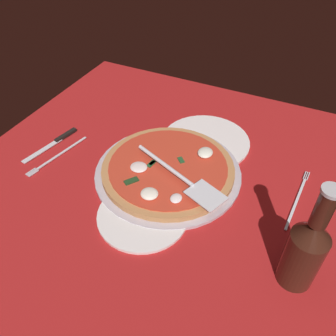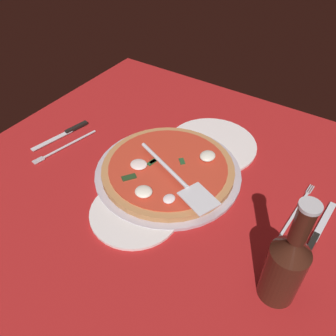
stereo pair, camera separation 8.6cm
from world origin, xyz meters
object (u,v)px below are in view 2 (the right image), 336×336
at_px(place_setting_far, 306,224).
at_px(beer_bottle, 286,265).
at_px(place_setting_near, 66,140).
at_px(dinner_plate_left, 212,145).
at_px(pizza_server, 179,178).
at_px(dinner_plate_right, 135,212).
at_px(pizza, 168,169).

distance_m(place_setting_far, beer_bottle, 0.21).
xyz_separation_m(place_setting_near, beer_bottle, (0.11, 0.66, 0.09)).
bearing_deg(dinner_plate_left, beer_bottle, 43.37).
relative_size(dinner_plate_left, pizza_server, 0.93).
relative_size(dinner_plate_left, beer_bottle, 1.00).
relative_size(place_setting_near, place_setting_far, 0.97).
bearing_deg(dinner_plate_right, place_setting_far, 118.32).
xyz_separation_m(pizza_server, place_setting_far, (-0.07, 0.29, -0.04)).
bearing_deg(beer_bottle, pizza_server, -112.54).
bearing_deg(beer_bottle, dinner_plate_right, -91.49).
xyz_separation_m(pizza, pizza_server, (0.04, 0.05, 0.03)).
bearing_deg(pizza_server, dinner_plate_left, 116.47).
distance_m(pizza, place_setting_near, 0.32).
height_order(dinner_plate_right, place_setting_near, place_setting_near).
relative_size(place_setting_near, beer_bottle, 0.90).
bearing_deg(dinner_plate_left, pizza, -13.41).
relative_size(dinner_plate_right, pizza, 0.62).
height_order(pizza, pizza_server, pizza_server).
distance_m(pizza_server, place_setting_far, 0.30).
xyz_separation_m(pizza_server, place_setting_near, (0.01, -0.37, -0.04)).
bearing_deg(beer_bottle, place_setting_near, -99.66).
bearing_deg(pizza, place_setting_near, -81.95).
distance_m(dinner_plate_right, place_setting_far, 0.38).
distance_m(pizza, place_setting_far, 0.34).
relative_size(dinner_plate_right, pizza_server, 0.78).
bearing_deg(pizza_server, dinner_plate_right, -90.70).
xyz_separation_m(dinner_plate_left, dinner_plate_right, (0.31, -0.03, 0.00)).
bearing_deg(pizza, pizza_server, 55.27).
distance_m(place_setting_near, beer_bottle, 0.67).
bearing_deg(place_setting_far, dinner_plate_left, 70.34).
distance_m(dinner_plate_right, pizza_server, 0.13).
bearing_deg(beer_bottle, pizza, -114.69).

